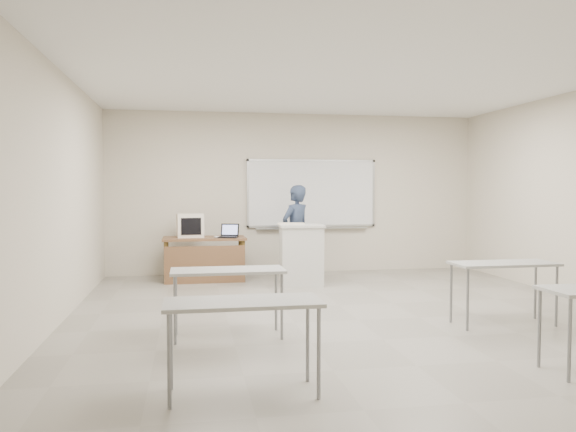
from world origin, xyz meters
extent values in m
cube|color=gray|center=(0.00, 0.00, -0.01)|extent=(7.00, 8.00, 0.01)
cube|color=white|center=(0.30, 3.97, 1.50)|extent=(2.40, 0.03, 1.20)
cube|color=#B7BABC|center=(0.30, 3.97, 2.12)|extent=(2.48, 0.04, 0.04)
cube|color=#B7BABC|center=(0.30, 3.97, 0.88)|extent=(2.48, 0.04, 0.04)
cube|color=#B7BABC|center=(-0.92, 3.97, 1.50)|extent=(0.04, 0.04, 1.28)
cube|color=#B7BABC|center=(1.52, 3.97, 1.50)|extent=(0.04, 0.04, 1.28)
cube|color=#B7BABC|center=(0.30, 3.92, 0.84)|extent=(2.16, 0.07, 0.02)
cube|color=#979893|center=(-1.60, -0.50, 0.71)|extent=(1.20, 0.50, 0.03)
cylinder|color=slate|center=(-2.15, -0.70, 0.35)|extent=(0.03, 0.03, 0.70)
cylinder|color=slate|center=(-1.05, -0.70, 0.35)|extent=(0.03, 0.03, 0.70)
cylinder|color=slate|center=(-2.15, -0.30, 0.35)|extent=(0.03, 0.03, 0.70)
cylinder|color=slate|center=(-1.05, -0.30, 0.35)|extent=(0.03, 0.03, 0.70)
cube|color=#979893|center=(1.60, -0.50, 0.71)|extent=(1.20, 0.50, 0.03)
cylinder|color=slate|center=(1.05, -0.70, 0.35)|extent=(0.03, 0.03, 0.70)
cylinder|color=slate|center=(2.15, -0.70, 0.35)|extent=(0.03, 0.03, 0.70)
cylinder|color=slate|center=(1.05, -0.30, 0.35)|extent=(0.03, 0.03, 0.70)
cylinder|color=slate|center=(2.15, -0.30, 0.35)|extent=(0.03, 0.03, 0.70)
cube|color=#979893|center=(-1.60, -2.20, 0.71)|extent=(1.20, 0.50, 0.03)
cylinder|color=slate|center=(-2.15, -2.40, 0.35)|extent=(0.03, 0.03, 0.70)
cylinder|color=slate|center=(-1.05, -2.40, 0.35)|extent=(0.03, 0.03, 0.70)
cylinder|color=slate|center=(-2.15, -2.00, 0.35)|extent=(0.03, 0.03, 0.70)
cylinder|color=slate|center=(-1.05, -2.00, 0.35)|extent=(0.03, 0.03, 0.70)
cylinder|color=slate|center=(1.05, -2.40, 0.35)|extent=(0.03, 0.03, 0.70)
cylinder|color=slate|center=(1.05, -2.00, 0.35)|extent=(0.03, 0.03, 0.70)
cube|color=brown|center=(-1.75, 3.30, 0.73)|extent=(1.41, 0.71, 0.04)
cube|color=brown|center=(-1.75, 2.97, 0.32)|extent=(1.34, 0.03, 0.63)
cylinder|color=#4E3A15|center=(-2.39, 3.01, 0.35)|extent=(0.06, 0.06, 0.71)
cylinder|color=#4E3A15|center=(-1.10, 3.01, 0.35)|extent=(0.06, 0.06, 0.71)
cylinder|color=#4E3A15|center=(-2.39, 3.59, 0.35)|extent=(0.06, 0.06, 0.71)
cylinder|color=#4E3A15|center=(-1.10, 3.59, 0.35)|extent=(0.06, 0.06, 0.71)
cube|color=silver|center=(-0.20, 2.50, 0.48)|extent=(0.67, 0.48, 0.96)
cube|color=silver|center=(-0.20, 2.50, 0.98)|extent=(0.71, 0.52, 0.04)
cube|color=silver|center=(-2.00, 3.42, 0.95)|extent=(0.42, 0.44, 0.40)
cube|color=silver|center=(-2.00, 3.18, 0.95)|extent=(0.44, 0.04, 0.42)
cube|color=black|center=(-2.00, 3.16, 0.95)|extent=(0.34, 0.01, 0.29)
cube|color=black|center=(-1.35, 3.13, 0.76)|extent=(0.31, 0.23, 0.02)
cube|color=black|center=(-1.35, 3.12, 0.77)|extent=(0.26, 0.13, 0.01)
cube|color=black|center=(-1.35, 3.27, 0.87)|extent=(0.31, 0.07, 0.21)
cube|color=#828BC3|center=(-1.35, 3.26, 0.88)|extent=(0.27, 0.05, 0.17)
ellipsoid|color=#9A9CA1|center=(-1.55, 3.10, 0.77)|extent=(0.12, 0.10, 0.04)
cube|color=silver|center=(-0.35, 2.58, 1.01)|extent=(0.47, 0.25, 0.02)
imported|color=black|center=(-0.18, 3.08, 0.82)|extent=(0.72, 0.68, 1.65)
camera|label=1|loc=(-2.00, -6.45, 1.58)|focal=35.00mm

